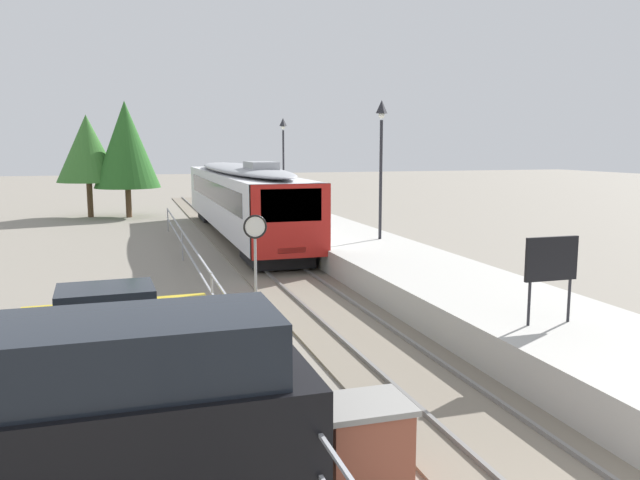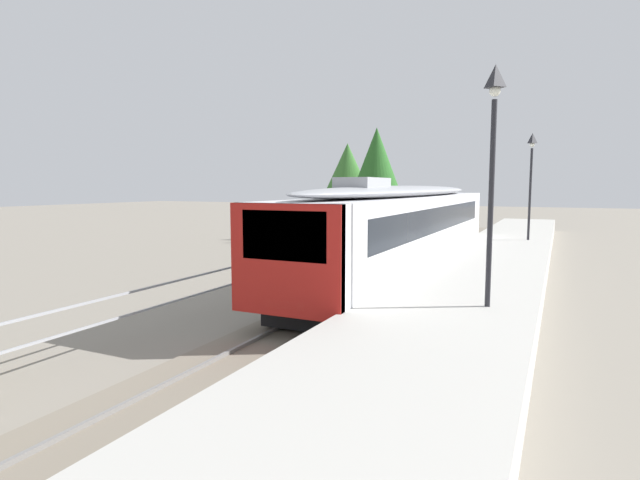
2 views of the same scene
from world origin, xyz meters
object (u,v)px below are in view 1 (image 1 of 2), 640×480
(platform_lamp_far_end, at_px, (283,144))
(parked_hatchback_yellow, at_px, (116,320))
(brick_utility_cabinet, at_px, (364,441))
(commuter_train, at_px, (241,195))
(platform_notice_board, at_px, (551,262))
(speed_limit_sign, at_px, (255,241))
(platform_lamp_mid_platform, at_px, (381,143))
(parked_van_black, at_px, (119,418))

(platform_lamp_far_end, xyz_separation_m, parked_hatchback_yellow, (-9.78, -24.61, -3.83))
(brick_utility_cabinet, bearing_deg, parked_hatchback_yellow, 116.75)
(platform_lamp_far_end, bearing_deg, brick_utility_cabinet, -101.86)
(commuter_train, xyz_separation_m, platform_notice_board, (2.84, -19.86, 0.04))
(platform_lamp_far_end, relative_size, brick_utility_cabinet, 4.42)
(platform_lamp_far_end, bearing_deg, speed_limit_sign, -105.51)
(commuter_train, xyz_separation_m, platform_lamp_far_end, (4.12, 8.05, 2.48))
(platform_lamp_mid_platform, xyz_separation_m, speed_limit_sign, (-6.39, -7.22, -2.50))
(speed_limit_sign, distance_m, brick_utility_cabinet, 8.18)
(speed_limit_sign, bearing_deg, brick_utility_cabinet, -90.95)
(brick_utility_cabinet, relative_size, parked_van_black, 0.25)
(platform_lamp_mid_platform, bearing_deg, platform_lamp_far_end, 90.00)
(platform_lamp_far_end, distance_m, parked_hatchback_yellow, 26.76)
(platform_lamp_far_end, bearing_deg, parked_hatchback_yellow, -111.66)
(platform_notice_board, relative_size, parked_van_black, 0.37)
(commuter_train, distance_m, speed_limit_sign, 15.15)
(parked_hatchback_yellow, bearing_deg, platform_lamp_far_end, 68.34)
(platform_notice_board, xyz_separation_m, brick_utility_cabinet, (-5.24, -3.14, -1.61))
(commuter_train, xyz_separation_m, parked_hatchback_yellow, (-5.66, -16.56, -1.36))
(parked_van_black, bearing_deg, platform_lamp_far_end, 72.72)
(platform_lamp_far_end, height_order, parked_hatchback_yellow, platform_lamp_far_end)
(commuter_train, xyz_separation_m, platform_lamp_mid_platform, (4.12, -7.76, 2.48))
(platform_notice_board, distance_m, parked_hatchback_yellow, 9.22)
(platform_notice_board, relative_size, speed_limit_sign, 0.64)
(platform_lamp_far_end, height_order, parked_van_black, platform_lamp_far_end)
(commuter_train, bearing_deg, platform_notice_board, -81.86)
(platform_lamp_mid_platform, bearing_deg, platform_notice_board, -96.04)
(platform_lamp_far_end, xyz_separation_m, speed_limit_sign, (-6.39, -23.03, -2.50))
(platform_lamp_far_end, xyz_separation_m, brick_utility_cabinet, (-6.52, -31.06, -4.05))
(commuter_train, xyz_separation_m, parked_van_black, (-5.52, -22.95, -0.85))
(commuter_train, bearing_deg, speed_limit_sign, -98.63)
(platform_lamp_far_end, height_order, brick_utility_cabinet, platform_lamp_far_end)
(brick_utility_cabinet, distance_m, parked_hatchback_yellow, 7.23)
(platform_lamp_far_end, xyz_separation_m, platform_notice_board, (-1.28, -27.92, -2.44))
(parked_hatchback_yellow, bearing_deg, speed_limit_sign, 25.05)
(parked_van_black, bearing_deg, brick_utility_cabinet, -1.05)
(platform_notice_board, distance_m, speed_limit_sign, 7.07)
(commuter_train, height_order, parked_van_black, commuter_train)
(commuter_train, height_order, platform_notice_board, commuter_train)
(commuter_train, bearing_deg, parked_van_black, -103.53)
(platform_lamp_far_end, relative_size, parked_hatchback_yellow, 1.31)
(parked_van_black, xyz_separation_m, parked_hatchback_yellow, (-0.13, 6.39, -0.50))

